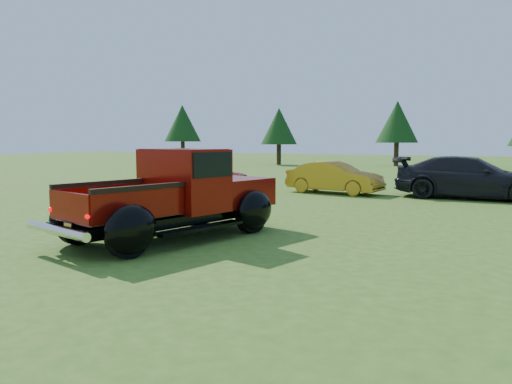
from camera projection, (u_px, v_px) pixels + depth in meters
ground at (262, 245)px, 9.49m from camera, size 120.00×120.00×0.00m
tree_far_west at (182, 123)px, 45.50m from camera, size 3.33×3.33×5.20m
tree_west at (279, 126)px, 40.34m from camera, size 2.94×2.94×4.60m
tree_mid_left at (397, 122)px, 38.22m from camera, size 3.20×3.20×5.00m
pickup_truck at (184, 195)px, 10.37m from camera, size 3.34×5.19×1.81m
show_car_red at (199, 174)px, 19.52m from camera, size 4.05×1.83×1.35m
show_car_yellow at (334, 177)px, 18.75m from camera, size 3.76×1.82×1.19m
show_car_grey at (470, 178)px, 17.04m from camera, size 5.02×2.17×1.44m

